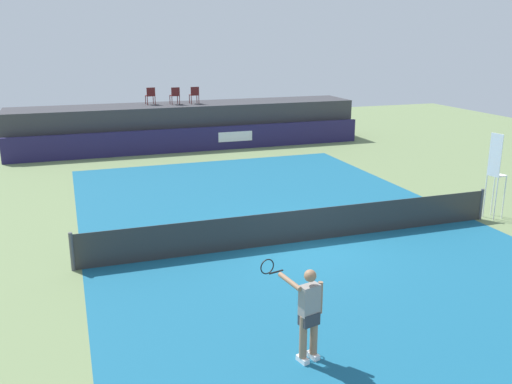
{
  "coord_description": "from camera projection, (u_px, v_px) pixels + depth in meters",
  "views": [
    {
      "loc": [
        -6.04,
        -13.65,
        5.68
      ],
      "look_at": [
        -0.68,
        2.0,
        1.0
      ],
      "focal_mm": 39.04,
      "sensor_mm": 36.0,
      "label": 1
    }
  ],
  "objects": [
    {
      "name": "spectator_platform",
      "position": [
        187.0,
        125.0,
        29.48
      ],
      "size": [
        18.0,
        2.8,
        2.2
      ],
      "primitive_type": "cube",
      "color": "#38383D",
      "rests_on": "ground"
    },
    {
      "name": "tennis_net",
      "position": [
        302.0,
        226.0,
        15.72
      ],
      "size": [
        12.4,
        0.02,
        0.95
      ],
      "primitive_type": "cube",
      "color": "#2D2D2D",
      "rests_on": "ground"
    },
    {
      "name": "sponsor_wall",
      "position": [
        195.0,
        140.0,
        27.98
      ],
      "size": [
        18.0,
        0.22,
        1.2
      ],
      "color": "#231E4C",
      "rests_on": "ground"
    },
    {
      "name": "ground_plane",
      "position": [
        266.0,
        211.0,
        18.58
      ],
      "size": [
        48.0,
        48.0,
        0.0
      ],
      "primitive_type": "plane",
      "color": "#6B7F51"
    },
    {
      "name": "spectator_chair_center",
      "position": [
        194.0,
        94.0,
        29.02
      ],
      "size": [
        0.45,
        0.45,
        0.89
      ],
      "color": "#561919",
      "rests_on": "spectator_platform"
    },
    {
      "name": "spectator_chair_left",
      "position": [
        175.0,
        95.0,
        28.72
      ],
      "size": [
        0.47,
        0.47,
        0.89
      ],
      "color": "#561919",
      "rests_on": "spectator_platform"
    },
    {
      "name": "spectator_chair_far_left",
      "position": [
        150.0,
        95.0,
        28.64
      ],
      "size": [
        0.48,
        0.48,
        0.89
      ],
      "color": "#561919",
      "rests_on": "spectator_platform"
    },
    {
      "name": "court_inner",
      "position": [
        301.0,
        242.0,
        15.85
      ],
      "size": [
        12.0,
        22.0,
        0.0
      ],
      "primitive_type": "cube",
      "color": "#16597A",
      "rests_on": "ground"
    },
    {
      "name": "tennis_player",
      "position": [
        308.0,
        312.0,
        9.84
      ],
      "size": [
        0.9,
        1.11,
        1.77
      ],
      "color": "white",
      "rests_on": "court_inner"
    },
    {
      "name": "umpire_chair",
      "position": [
        495.0,
        170.0,
        17.45
      ],
      "size": [
        0.52,
        0.52,
        2.76
      ],
      "color": "white",
      "rests_on": "ground"
    },
    {
      "name": "net_post_far",
      "position": [
        481.0,
        204.0,
        17.65
      ],
      "size": [
        0.1,
        0.1,
        1.0
      ],
      "primitive_type": "cylinder",
      "color": "#4C4C51",
      "rests_on": "ground"
    },
    {
      "name": "net_post_near",
      "position": [
        72.0,
        252.0,
        13.78
      ],
      "size": [
        0.1,
        0.1,
        1.0
      ],
      "primitive_type": "cylinder",
      "color": "#4C4C51",
      "rests_on": "ground"
    }
  ]
}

